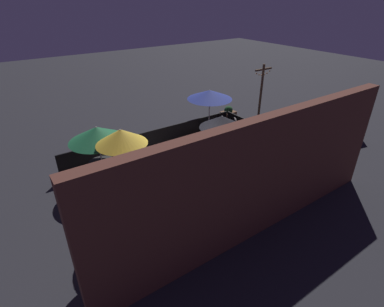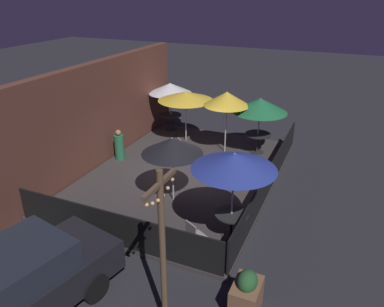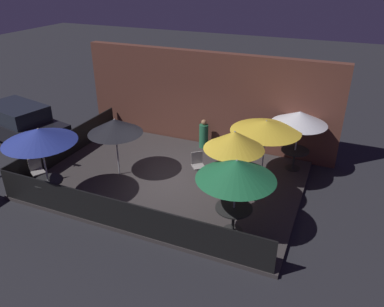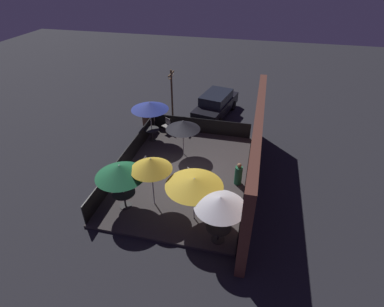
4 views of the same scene
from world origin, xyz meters
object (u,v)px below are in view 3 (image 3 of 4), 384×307
at_px(patio_umbrella_0, 300,118).
at_px(patio_umbrella_5, 266,126).
at_px(patio_chair_0, 37,170).
at_px(patio_umbrella_3, 234,140).
at_px(dining_table_2, 49,184).
at_px(patron_0, 204,135).
at_px(parked_car_0, 19,123).
at_px(patio_umbrella_1, 236,170).
at_px(patio_chair_1, 198,164).
at_px(dining_table_0, 295,154).
at_px(dining_table_1, 234,212).
at_px(patio_umbrella_2, 39,135).
at_px(patio_umbrella_4, 115,126).

bearing_deg(patio_umbrella_0, patio_umbrella_5, -127.39).
bearing_deg(patio_umbrella_0, patio_chair_0, -149.78).
distance_m(patio_umbrella_3, dining_table_2, 5.77).
height_order(patron_0, parked_car_0, parked_car_0).
relative_size(patio_umbrella_0, dining_table_2, 2.47).
bearing_deg(patio_umbrella_1, patio_umbrella_3, 110.08).
xyz_separation_m(patio_umbrella_5, patio_chair_1, (-2.02, -0.79, -1.43)).
bearing_deg(dining_table_0, dining_table_1, -102.14).
relative_size(patio_umbrella_0, dining_table_1, 2.17).
xyz_separation_m(dining_table_1, patio_chair_0, (-6.66, -0.17, -0.11)).
relative_size(patio_umbrella_3, dining_table_2, 2.77).
bearing_deg(patron_0, patio_umbrella_1, 26.09).
bearing_deg(patio_chair_0, dining_table_0, 59.88).
height_order(patio_umbrella_2, patio_umbrella_5, patio_umbrella_2).
xyz_separation_m(dining_table_0, patio_chair_1, (-2.89, -1.93, -0.08)).
height_order(dining_table_2, patio_chair_0, patio_chair_0).
relative_size(patio_umbrella_4, dining_table_1, 2.06).
relative_size(patio_umbrella_4, patio_umbrella_5, 0.90).
distance_m(patio_umbrella_1, patio_chair_0, 6.81).
bearing_deg(parked_car_0, dining_table_1, -0.99).
height_order(dining_table_2, patio_chair_1, patio_chair_1).
height_order(dining_table_2, parked_car_0, parked_car_0).
bearing_deg(patron_0, patio_chair_0, -43.78).
bearing_deg(patio_umbrella_0, patio_umbrella_2, -142.63).
bearing_deg(patio_umbrella_0, dining_table_0, 0.00).
bearing_deg(patio_umbrella_2, patio_umbrella_1, 7.66).
height_order(patio_chair_1, parked_car_0, parked_car_0).
height_order(dining_table_0, dining_table_2, dining_table_0).
xyz_separation_m(patio_umbrella_3, patio_chair_1, (-1.55, 1.12, -1.65)).
height_order(patio_umbrella_2, parked_car_0, patio_umbrella_2).
xyz_separation_m(patio_umbrella_3, dining_table_0, (1.35, 3.05, -1.57)).
xyz_separation_m(dining_table_0, patron_0, (-3.59, 0.38, -0.06)).
xyz_separation_m(patio_umbrella_4, parked_car_0, (-5.37, 0.89, -1.08)).
distance_m(patio_umbrella_1, dining_table_2, 5.84).
distance_m(patio_chair_1, parked_car_0, 7.96).
relative_size(patio_umbrella_1, patio_umbrella_5, 0.96).
relative_size(patio_umbrella_4, parked_car_0, 0.43).
relative_size(patio_umbrella_3, patio_umbrella_5, 1.06).
relative_size(dining_table_0, patio_chair_1, 1.05).
bearing_deg(patio_umbrella_3, parked_car_0, 173.20).
bearing_deg(patio_umbrella_4, patio_umbrella_1, -17.42).
height_order(patio_umbrella_0, patio_umbrella_4, patio_umbrella_0).
bearing_deg(parked_car_0, dining_table_0, 22.18).
bearing_deg(patio_umbrella_2, patio_umbrella_3, 20.51).
bearing_deg(patio_umbrella_2, patio_umbrella_4, 64.25).
relative_size(patio_umbrella_5, parked_car_0, 0.47).
bearing_deg(patio_chair_1, patio_umbrella_4, -112.15).
distance_m(dining_table_1, patio_chair_1, 3.04).
height_order(dining_table_1, patio_chair_0, patio_chair_0).
bearing_deg(patio_umbrella_4, patio_umbrella_2, -115.75).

